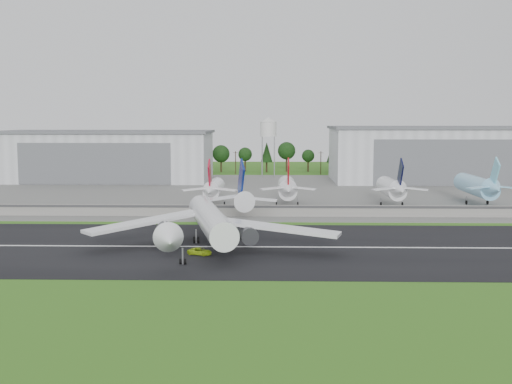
{
  "coord_description": "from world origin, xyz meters",
  "views": [
    {
      "loc": [
        -2.94,
        -130.45,
        28.39
      ],
      "look_at": [
        -7.32,
        40.0,
        9.0
      ],
      "focal_mm": 45.0,
      "sensor_mm": 36.0,
      "label": 1
    }
  ],
  "objects_px": {
    "parked_jet_red_a": "(213,189)",
    "parked_jet_navy": "(393,188)",
    "main_airliner": "(210,226)",
    "parked_jet_skyblue": "(479,186)",
    "parked_jet_red_b": "(287,188)",
    "ground_vehicle": "(200,251)"
  },
  "relations": [
    {
      "from": "parked_jet_red_b",
      "to": "main_airliner",
      "type": "bearing_deg",
      "value": -105.56
    },
    {
      "from": "parked_jet_red_b",
      "to": "parked_jet_skyblue",
      "type": "height_order",
      "value": "parked_jet_skyblue"
    },
    {
      "from": "ground_vehicle",
      "to": "parked_jet_red_a",
      "type": "bearing_deg",
      "value": 26.1
    },
    {
      "from": "parked_jet_red_a",
      "to": "parked_jet_skyblue",
      "type": "height_order",
      "value": "parked_jet_skyblue"
    },
    {
      "from": "ground_vehicle",
      "to": "parked_jet_red_b",
      "type": "bearing_deg",
      "value": 8.11
    },
    {
      "from": "main_airliner",
      "to": "parked_jet_skyblue",
      "type": "xyz_separation_m",
      "value": [
        81.99,
        72.03,
        1.53
      ]
    },
    {
      "from": "main_airliner",
      "to": "parked_jet_skyblue",
      "type": "relative_size",
      "value": 1.58
    },
    {
      "from": "parked_jet_red_a",
      "to": "parked_jet_navy",
      "type": "distance_m",
      "value": 58.23
    },
    {
      "from": "main_airliner",
      "to": "parked_jet_navy",
      "type": "height_order",
      "value": "main_airliner"
    },
    {
      "from": "parked_jet_red_a",
      "to": "parked_jet_navy",
      "type": "bearing_deg",
      "value": 0.05
    },
    {
      "from": "main_airliner",
      "to": "parked_jet_red_a",
      "type": "bearing_deg",
      "value": -97.66
    },
    {
      "from": "parked_jet_navy",
      "to": "parked_jet_skyblue",
      "type": "distance_m",
      "value": 29.65
    },
    {
      "from": "main_airliner",
      "to": "parked_jet_red_b",
      "type": "xyz_separation_m",
      "value": [
        18.65,
        67.0,
        1.37
      ]
    },
    {
      "from": "parked_jet_red_a",
      "to": "parked_jet_skyblue",
      "type": "relative_size",
      "value": 0.84
    },
    {
      "from": "ground_vehicle",
      "to": "parked_jet_red_b",
      "type": "xyz_separation_m",
      "value": [
        20.03,
        75.32,
        5.44
      ]
    },
    {
      "from": "parked_jet_skyblue",
      "to": "ground_vehicle",
      "type": "bearing_deg",
      "value": -136.05
    },
    {
      "from": "parked_jet_red_b",
      "to": "ground_vehicle",
      "type": "bearing_deg",
      "value": -104.89
    },
    {
      "from": "ground_vehicle",
      "to": "parked_jet_skyblue",
      "type": "height_order",
      "value": "parked_jet_skyblue"
    },
    {
      "from": "main_airliner",
      "to": "ground_vehicle",
      "type": "xyz_separation_m",
      "value": [
        -1.38,
        -8.32,
        -4.07
      ]
    },
    {
      "from": "main_airliner",
      "to": "parked_jet_red_b",
      "type": "bearing_deg",
      "value": -117.88
    },
    {
      "from": "ground_vehicle",
      "to": "parked_jet_skyblue",
      "type": "bearing_deg",
      "value": -23.05
    },
    {
      "from": "ground_vehicle",
      "to": "parked_jet_red_b",
      "type": "height_order",
      "value": "parked_jet_red_b"
    }
  ]
}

